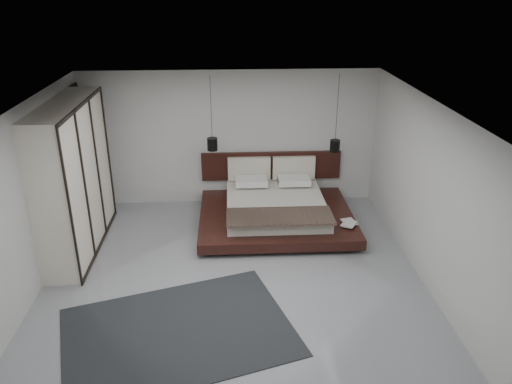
{
  "coord_description": "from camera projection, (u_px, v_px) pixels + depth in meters",
  "views": [
    {
      "loc": [
        -0.03,
        -6.88,
        4.45
      ],
      "look_at": [
        0.42,
        1.2,
        0.96
      ],
      "focal_mm": 35.0,
      "sensor_mm": 36.0,
      "label": 1
    }
  ],
  "objects": [
    {
      "name": "wall_back",
      "position": [
        231.0,
        138.0,
        10.27
      ],
      "size": [
        6.0,
        0.0,
        6.0
      ],
      "primitive_type": "plane",
      "rotation": [
        1.57,
        0.0,
        0.0
      ],
      "color": "beige",
      "rests_on": "floor"
    },
    {
      "name": "book_upper",
      "position": [
        343.0,
        223.0,
        9.15
      ],
      "size": [
        0.36,
        0.39,
        0.02
      ],
      "primitive_type": "imported",
      "rotation": [
        0.0,
        0.0,
        -0.56
      ],
      "color": "#99724C",
      "rests_on": "book_lower"
    },
    {
      "name": "wardrobe",
      "position": [
        74.0,
        178.0,
        8.5
      ],
      "size": [
        0.62,
        2.65,
        2.6
      ],
      "color": "white",
      "rests_on": "floor"
    },
    {
      "name": "ceiling",
      "position": [
        231.0,
        106.0,
        6.97
      ],
      "size": [
        6.0,
        6.0,
        0.0
      ],
      "primitive_type": "plane",
      "rotation": [
        3.14,
        0.0,
        0.0
      ],
      "color": "white",
      "rests_on": "wall_back"
    },
    {
      "name": "book_lower",
      "position": [
        344.0,
        223.0,
        9.19
      ],
      "size": [
        0.3,
        0.36,
        0.03
      ],
      "primitive_type": "imported",
      "rotation": [
        0.0,
        0.0,
        0.25
      ],
      "color": "#99724C",
      "rests_on": "bed"
    },
    {
      "name": "bed",
      "position": [
        275.0,
        209.0,
        9.74
      ],
      "size": [
        2.93,
        2.45,
        1.1
      ],
      "color": "black",
      "rests_on": "floor"
    },
    {
      "name": "pendant_left",
      "position": [
        212.0,
        144.0,
        9.65
      ],
      "size": [
        0.2,
        0.2,
        1.44
      ],
      "color": "black",
      "rests_on": "ceiling"
    },
    {
      "name": "pendant_right",
      "position": [
        335.0,
        146.0,
        9.8
      ],
      "size": [
        0.19,
        0.19,
        1.51
      ],
      "color": "black",
      "rests_on": "ceiling"
    },
    {
      "name": "wall_front",
      "position": [
        236.0,
        324.0,
        4.77
      ],
      "size": [
        6.0,
        0.0,
        6.0
      ],
      "primitive_type": "plane",
      "rotation": [
        -1.57,
        0.0,
        0.0
      ],
      "color": "beige",
      "rests_on": "floor"
    },
    {
      "name": "rug",
      "position": [
        178.0,
        332.0,
        6.8
      ],
      "size": [
        3.53,
        2.96,
        0.01
      ],
      "primitive_type": "cube",
      "rotation": [
        0.0,
        0.0,
        0.3
      ],
      "color": "black",
      "rests_on": "floor"
    },
    {
      "name": "floor",
      "position": [
        234.0,
        276.0,
        8.07
      ],
      "size": [
        6.0,
        6.0,
        0.0
      ],
      "primitive_type": "plane",
      "color": "gray",
      "rests_on": "ground"
    },
    {
      "name": "wall_right",
      "position": [
        427.0,
        193.0,
        7.67
      ],
      "size": [
        0.0,
        6.0,
        6.0
      ],
      "primitive_type": "plane",
      "rotation": [
        1.57,
        0.0,
        -1.57
      ],
      "color": "beige",
      "rests_on": "floor"
    },
    {
      "name": "wall_left",
      "position": [
        30.0,
        202.0,
        7.37
      ],
      "size": [
        0.0,
        6.0,
        6.0
      ],
      "primitive_type": "plane",
      "rotation": [
        1.57,
        0.0,
        1.57
      ],
      "color": "beige",
      "rests_on": "floor"
    },
    {
      "name": "lattice_screen",
      "position": [
        79.0,
        154.0,
        9.66
      ],
      "size": [
        0.05,
        0.9,
        2.6
      ],
      "primitive_type": "cube",
      "color": "black",
      "rests_on": "floor"
    }
  ]
}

